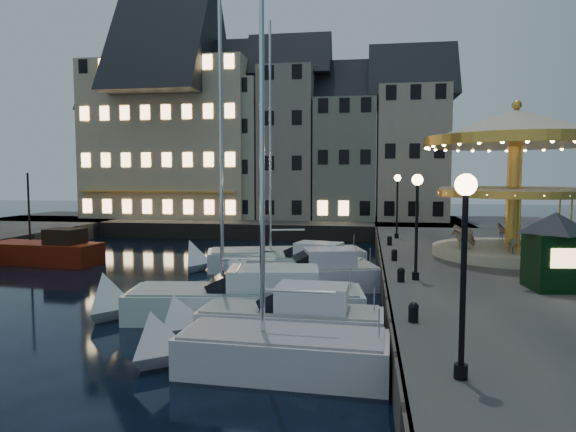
% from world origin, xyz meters
% --- Properties ---
extents(ground, '(160.00, 160.00, 0.00)m').
position_xyz_m(ground, '(0.00, 0.00, 0.00)').
color(ground, black).
rests_on(ground, ground).
extents(quay_east, '(16.00, 56.00, 1.30)m').
position_xyz_m(quay_east, '(14.00, 6.00, 0.65)').
color(quay_east, '#474442').
rests_on(quay_east, ground).
extents(quay_north, '(44.00, 12.00, 1.30)m').
position_xyz_m(quay_north, '(-8.00, 28.00, 0.65)').
color(quay_north, '#474442').
rests_on(quay_north, ground).
extents(quaywall_e, '(0.15, 44.00, 1.30)m').
position_xyz_m(quaywall_e, '(6.00, 6.00, 0.65)').
color(quaywall_e, '#47423A').
rests_on(quaywall_e, ground).
extents(quaywall_n, '(48.00, 0.15, 1.30)m').
position_xyz_m(quaywall_n, '(-6.00, 22.00, 0.65)').
color(quaywall_n, '#47423A').
rests_on(quaywall_n, ground).
extents(streetlamp_a, '(0.44, 0.44, 4.17)m').
position_xyz_m(streetlamp_a, '(7.20, -9.00, 4.02)').
color(streetlamp_a, black).
rests_on(streetlamp_a, quay_east).
extents(streetlamp_b, '(0.44, 0.44, 4.17)m').
position_xyz_m(streetlamp_b, '(7.20, 1.00, 4.02)').
color(streetlamp_b, black).
rests_on(streetlamp_b, quay_east).
extents(streetlamp_c, '(0.44, 0.44, 4.17)m').
position_xyz_m(streetlamp_c, '(7.20, 14.50, 4.02)').
color(streetlamp_c, black).
rests_on(streetlamp_c, quay_east).
extents(bollard_a, '(0.30, 0.30, 0.57)m').
position_xyz_m(bollard_a, '(6.60, -5.00, 1.60)').
color(bollard_a, black).
rests_on(bollard_a, quay_east).
extents(bollard_b, '(0.30, 0.30, 0.57)m').
position_xyz_m(bollard_b, '(6.60, 0.50, 1.60)').
color(bollard_b, black).
rests_on(bollard_b, quay_east).
extents(bollard_c, '(0.30, 0.30, 0.57)m').
position_xyz_m(bollard_c, '(6.60, 5.50, 1.60)').
color(bollard_c, black).
rests_on(bollard_c, quay_east).
extents(bollard_d, '(0.30, 0.30, 0.57)m').
position_xyz_m(bollard_d, '(6.60, 11.00, 1.60)').
color(bollard_d, black).
rests_on(bollard_d, quay_east).
extents(townhouse_na, '(5.50, 8.00, 12.80)m').
position_xyz_m(townhouse_na, '(-19.50, 30.00, 7.78)').
color(townhouse_na, gray).
rests_on(townhouse_na, quay_north).
extents(townhouse_nb, '(6.16, 8.00, 13.80)m').
position_xyz_m(townhouse_nb, '(-14.05, 30.00, 8.28)').
color(townhouse_nb, gray).
rests_on(townhouse_nb, quay_north).
extents(townhouse_nc, '(6.82, 8.00, 14.80)m').
position_xyz_m(townhouse_nc, '(-8.00, 30.00, 8.78)').
color(townhouse_nc, '#ACA791').
rests_on(townhouse_nc, quay_north).
extents(townhouse_nd, '(5.50, 8.00, 15.80)m').
position_xyz_m(townhouse_nd, '(-2.25, 30.00, 9.28)').
color(townhouse_nd, gray).
rests_on(townhouse_nd, quay_north).
extents(townhouse_ne, '(6.16, 8.00, 12.80)m').
position_xyz_m(townhouse_ne, '(3.20, 30.00, 7.78)').
color(townhouse_ne, gray).
rests_on(townhouse_ne, quay_north).
extents(townhouse_nf, '(6.82, 8.00, 13.80)m').
position_xyz_m(townhouse_nf, '(9.25, 30.00, 8.28)').
color(townhouse_nf, tan).
rests_on(townhouse_nf, quay_north).
extents(hotel_corner, '(17.60, 9.00, 16.80)m').
position_xyz_m(hotel_corner, '(-14.00, 30.00, 9.78)').
color(hotel_corner, beige).
rests_on(hotel_corner, quay_north).
extents(motorboat_a, '(6.80, 2.47, 11.28)m').
position_xyz_m(motorboat_a, '(2.48, -6.07, 0.54)').
color(motorboat_a, silver).
rests_on(motorboat_a, ground).
extents(motorboat_b, '(6.96, 2.13, 2.15)m').
position_xyz_m(motorboat_b, '(2.46, -3.55, 0.64)').
color(motorboat_b, silver).
rests_on(motorboat_b, ground).
extents(motorboat_c, '(9.95, 3.80, 13.15)m').
position_xyz_m(motorboat_c, '(0.38, -0.99, 0.68)').
color(motorboat_c, silver).
rests_on(motorboat_c, ground).
extents(motorboat_d, '(7.13, 4.04, 2.15)m').
position_xyz_m(motorboat_d, '(2.44, 4.20, 0.64)').
color(motorboat_d, silver).
rests_on(motorboat_d, ground).
extents(motorboat_e, '(7.10, 3.63, 2.15)m').
position_xyz_m(motorboat_e, '(1.72, 6.97, 0.64)').
color(motorboat_e, silver).
rests_on(motorboat_e, ground).
extents(motorboat_f, '(10.02, 5.09, 13.36)m').
position_xyz_m(motorboat_f, '(0.08, 9.38, 0.53)').
color(motorboat_f, silver).
rests_on(motorboat_f, ground).
extents(red_fishing_boat, '(7.06, 2.98, 5.76)m').
position_xyz_m(red_fishing_boat, '(-14.06, 8.84, 0.69)').
color(red_fishing_boat, maroon).
rests_on(red_fishing_boat, ground).
extents(carousel, '(8.97, 8.97, 7.85)m').
position_xyz_m(carousel, '(12.58, 7.72, 6.47)').
color(carousel, beige).
rests_on(carousel, quay_east).
extents(ticket_kiosk, '(2.73, 2.73, 3.20)m').
position_xyz_m(ticket_kiosk, '(11.97, 0.00, 3.20)').
color(ticket_kiosk, black).
rests_on(ticket_kiosk, quay_east).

